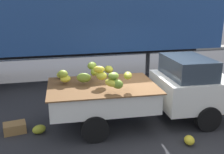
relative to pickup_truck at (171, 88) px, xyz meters
The scene contains 7 objects.
ground 1.01m from the pickup_truck, 163.04° to the left, with size 220.00×220.00×0.00m, color #28282B.
curb_strip 9.16m from the pickup_truck, 92.91° to the left, with size 80.00×0.80×0.16m, color gray.
pickup_truck is the anchor object (origin of this frame).
semi_trailer 5.35m from the pickup_truck, 115.78° to the left, with size 12.03×2.76×3.95m.
fallen_banana_bunch_near_tailgate 3.55m from the pickup_truck, behind, with size 0.33×0.23×0.21m, color #9EA329.
fallen_banana_bunch_by_wheel 1.57m from the pickup_truck, 97.63° to the right, with size 0.28×0.23×0.20m, color gold.
produce_crate 4.12m from the pickup_truck, behind, with size 0.52×0.36×0.24m, color olive.
Camera 1 is at (-2.69, -6.11, 3.12)m, focal length 41.80 mm.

